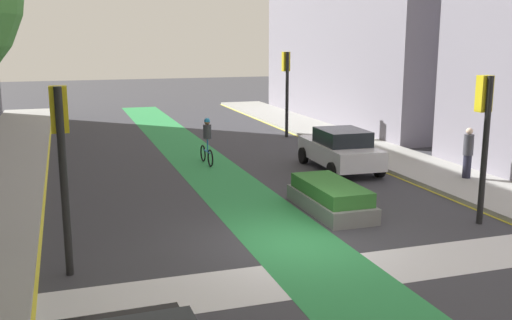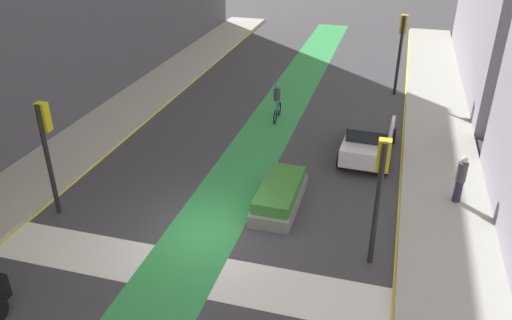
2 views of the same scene
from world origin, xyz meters
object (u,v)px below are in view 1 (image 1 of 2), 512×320
object	(u,v)px
traffic_signal_near_right	(484,120)
traffic_signal_far_right	(286,78)
cyclist_in_lane	(207,140)
median_planter	(330,198)
pedestrian_sidewalk_right_a	(468,152)
car_white_right_far	(340,149)
traffic_signal_near_left	(61,144)

from	to	relation	value
traffic_signal_near_right	traffic_signal_far_right	bearing A→B (deg)	89.45
cyclist_in_lane	median_planter	size ratio (longest dim) A/B	0.56
pedestrian_sidewalk_right_a	median_planter	bearing A→B (deg)	-163.93
car_white_right_far	traffic_signal_far_right	bearing A→B (deg)	84.01
pedestrian_sidewalk_right_a	traffic_signal_near_left	bearing A→B (deg)	-162.71
traffic_signal_near_right	median_planter	distance (m)	4.62
traffic_signal_far_right	pedestrian_sidewalk_right_a	world-z (taller)	traffic_signal_far_right
traffic_signal_near_left	traffic_signal_near_right	bearing A→B (deg)	1.17
traffic_signal_near_right	traffic_signal_far_right	distance (m)	14.74
traffic_signal_far_right	median_planter	world-z (taller)	traffic_signal_far_right
traffic_signal_near_right	median_planter	size ratio (longest dim) A/B	1.19
traffic_signal_near_right	cyclist_in_lane	world-z (taller)	traffic_signal_near_right
traffic_signal_near_right	cyclist_in_lane	distance (m)	10.95
traffic_signal_near_left	traffic_signal_far_right	distance (m)	18.36
cyclist_in_lane	traffic_signal_near_right	bearing A→B (deg)	-61.29
traffic_signal_near_right	pedestrian_sidewalk_right_a	xyz separation A→B (m)	(2.65, 3.88, -1.73)
traffic_signal_near_right	traffic_signal_near_left	xyz separation A→B (m)	(-10.52, -0.21, 0.00)
traffic_signal_near_left	traffic_signal_far_right	xyz separation A→B (m)	(10.66, 14.95, 0.18)
traffic_signal_near_right	pedestrian_sidewalk_right_a	size ratio (longest dim) A/B	2.26
traffic_signal_near_right	traffic_signal_far_right	xyz separation A→B (m)	(0.14, 14.74, 0.19)
median_planter	traffic_signal_near_right	bearing A→B (deg)	-33.07
traffic_signal_near_right	car_white_right_far	world-z (taller)	traffic_signal_near_right
median_planter	pedestrian_sidewalk_right_a	bearing A→B (deg)	16.07
car_white_right_far	median_planter	bearing A→B (deg)	-118.98
traffic_signal_far_right	car_white_right_far	bearing A→B (deg)	-95.99
car_white_right_far	median_planter	world-z (taller)	car_white_right_far
median_planter	traffic_signal_near_left	bearing A→B (deg)	-161.72
traffic_signal_near_left	car_white_right_far	bearing A→B (deg)	36.01
traffic_signal_near_right	cyclist_in_lane	size ratio (longest dim) A/B	2.12
pedestrian_sidewalk_right_a	traffic_signal_far_right	bearing A→B (deg)	102.99
car_white_right_far	traffic_signal_near_left	bearing A→B (deg)	-143.99
traffic_signal_near_left	median_planter	world-z (taller)	traffic_signal_near_left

